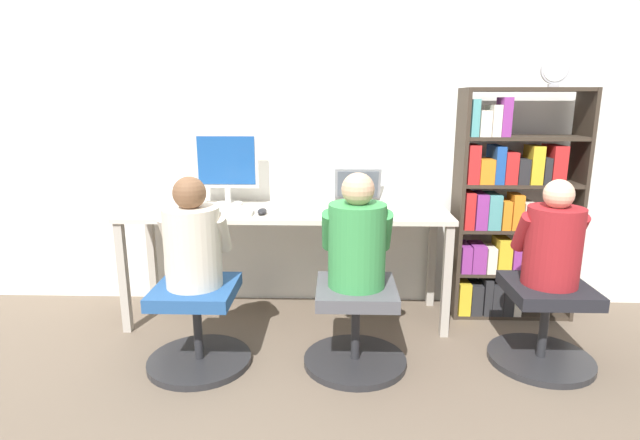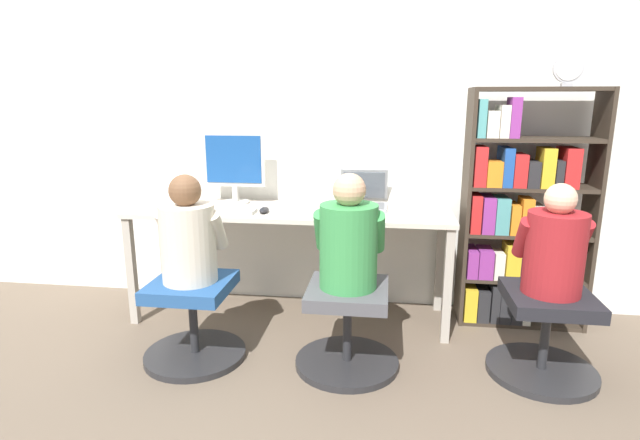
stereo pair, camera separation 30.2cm
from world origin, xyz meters
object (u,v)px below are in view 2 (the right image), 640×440
Objects in this scene: desktop_monitor at (234,166)px; keyboard at (223,210)px; office_chair_left at (193,319)px; person_at_monitor at (188,237)px; person_near_shelf at (555,248)px; office_chair_right at (347,326)px; bookshelf at (515,216)px; desk_clock at (568,69)px; laptop at (363,199)px; person_at_laptop at (349,240)px; office_chair_side at (545,333)px.

keyboard is (0.01, -0.29, -0.24)m from desktop_monitor.
person_at_monitor reaches higher than office_chair_left.
desktop_monitor reaches higher than person_at_monitor.
keyboard is 1.91m from person_near_shelf.
office_chair_right is 0.38× the size of bookshelf.
desk_clock is at bearing 18.10° from office_chair_left.
laptop is at bearing 40.55° from person_at_monitor.
office_chair_right is at bearing 1.45° from person_at_monitor.
laptop reaches higher than keyboard.
laptop is 0.62× the size of office_chair_left.
office_chair_left is at bearing -177.96° from person_at_laptop.
person_at_laptop is at bearing -151.77° from desk_clock.
person_at_laptop is at bearing 2.04° from office_chair_left.
office_chair_left is (-0.04, -0.48, -0.52)m from keyboard.
desk_clock is at bearing 17.99° from person_at_monitor.
desk_clock is 1.50m from office_chair_side.
keyboard is 0.94m from person_at_laptop.
desk_clock is at bearing -2.88° from desktop_monitor.
person_near_shelf is at bearing 3.28° from office_chair_right.
office_chair_side is (1.90, 0.08, -0.48)m from person_at_monitor.
person_at_monitor is 0.97× the size of person_at_laptop.
keyboard reaches higher than office_chair_side.
office_chair_right is (-0.04, -0.75, -0.56)m from laptop.
person_at_laptop reaches higher than person_near_shelf.
keyboard is at bearing 151.10° from office_chair_right.
office_chair_left is 0.86m from office_chair_right.
person_at_laptop is (-0.04, -0.74, -0.07)m from laptop.
desktop_monitor is 1.18× the size of keyboard.
desk_clock reaches higher than person_at_laptop.
desk_clock reaches higher than keyboard.
office_chair_left is 0.99m from person_at_laptop.
person_at_monitor is 1.03× the size of office_chair_side.
office_chair_right is 1.00× the size of person_near_shelf.
bookshelf is at bearing 7.79° from keyboard.
laptop is 0.23× the size of bookshelf.
keyboard is 0.48m from person_at_monitor.
person_at_monitor is at bearing -92.00° from desktop_monitor.
person_near_shelf is at bearing 3.03° from person_at_laptop.
office_chair_left is 0.38× the size of bookshelf.
person_at_laptop is at bearing -92.80° from laptop.
laptop reaches higher than office_chair_right.
person_at_monitor is 3.10× the size of desk_clock.
bookshelf is at bearing 21.40° from person_at_monitor.
keyboard is 0.71m from office_chair_left.
desktop_monitor is 0.82m from person_at_monitor.
keyboard is at bearing 85.61° from person_at_monitor.
person_near_shelf reaches higher than office_chair_left.
laptop is (0.87, -0.00, -0.21)m from desktop_monitor.
desktop_monitor reaches higher than person_near_shelf.
office_chair_left is at bearing -139.30° from laptop.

